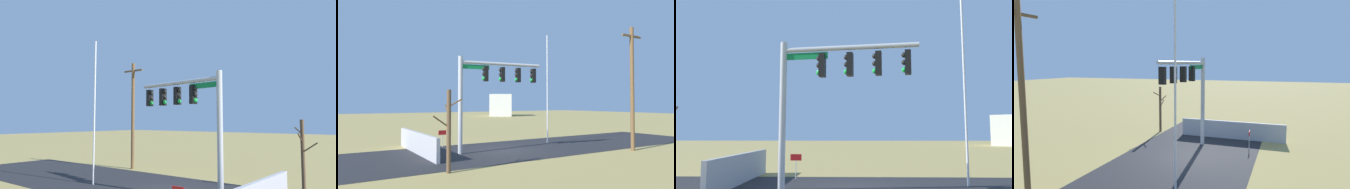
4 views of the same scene
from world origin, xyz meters
TOP-DOWN VIEW (x-y plane):
  - ground_plane at (0.00, 0.00)m, footprint 160.00×160.00m
  - road_surface at (-4.00, 0.00)m, footprint 28.00×8.00m
  - sidewalk_corner at (4.00, -0.08)m, footprint 6.00×6.00m
  - retaining_fence at (5.19, -1.74)m, footprint 0.20×7.86m
  - signal_mast at (1.16, 0.21)m, footprint 5.69×1.12m
  - flagpole at (-4.86, -1.12)m, footprint 0.10×0.10m
  - utility_pole at (-7.39, 4.68)m, footprint 1.90×0.26m
  - bare_tree at (5.46, 4.31)m, footprint 1.27×1.02m
  - open_sign at (2.97, -3.34)m, footprint 0.56×0.04m

SIDE VIEW (x-z plane):
  - ground_plane at x=0.00m, z-range 0.00..0.00m
  - sidewalk_corner at x=4.00m, z-range 0.00..0.01m
  - road_surface at x=-4.00m, z-range 0.00..0.01m
  - retaining_fence at x=5.19m, z-range 0.00..1.34m
  - open_sign at x=2.97m, z-range 0.30..1.52m
  - bare_tree at x=5.46m, z-range 0.06..3.85m
  - flagpole at x=-4.86m, z-range 0.00..8.54m
  - utility_pole at x=-7.39m, z-range 0.16..8.45m
  - signal_mast at x=1.16m, z-range 1.33..7.43m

